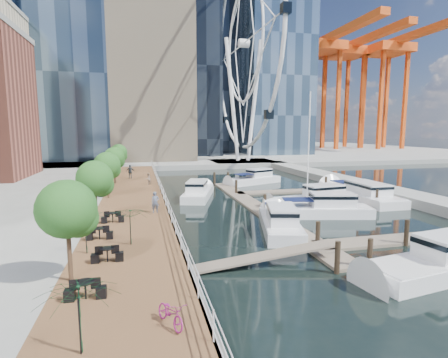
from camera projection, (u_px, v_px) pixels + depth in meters
ground at (264, 242)px, 24.29m from camera, size 520.00×520.00×0.00m
boardwalk at (134, 200)px, 36.57m from camera, size 6.00×60.00×1.00m
seawall at (163, 198)px, 37.26m from camera, size 0.25×60.00×1.00m
land_far at (164, 151)px, 122.42m from camera, size 200.00×114.00×1.00m
breakwater at (351, 183)px, 48.11m from camera, size 4.00×60.00×1.00m
pier at (243, 163)px, 77.53m from camera, size 14.00×12.00×1.00m
railing at (161, 189)px, 37.10m from camera, size 0.10×60.00×1.05m
floating_docks at (304, 201)px, 35.67m from camera, size 16.00×34.00×2.60m
ferris_wheel at (244, 44)px, 74.00m from camera, size 5.80×45.60×47.80m
port_cranes at (348, 97)px, 129.32m from camera, size 40.00×52.00×38.00m
street_trees at (107, 165)px, 34.52m from camera, size 2.60×42.60×4.60m
cafe_tables at (103, 243)px, 19.76m from camera, size 2.50×13.70×0.74m
yacht_foreground at (320, 216)px, 31.55m from camera, size 10.24×4.88×2.15m
bicycle at (171, 313)px, 12.09m from camera, size 1.21×1.78×0.88m
pedestrian_near at (155, 202)px, 28.62m from camera, size 0.67×0.47×1.72m
pedestrian_mid at (148, 179)px, 43.28m from camera, size 0.90×0.91×1.48m
pedestrian_far at (130, 172)px, 48.86m from camera, size 1.17×0.55×1.94m
moored_yachts at (307, 206)px, 35.88m from camera, size 22.02×38.16×11.50m
cafe_seating at (100, 248)px, 16.68m from camera, size 5.19×13.27×2.43m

